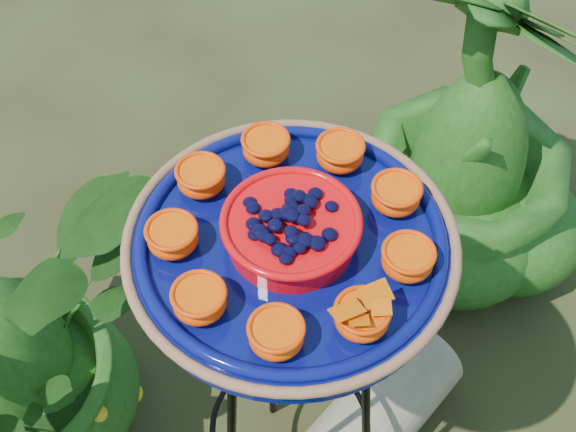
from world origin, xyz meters
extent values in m
torus|color=black|center=(-0.13, 0.14, 0.92)|extent=(0.34, 0.34, 0.02)
torus|color=black|center=(-0.13, 0.14, 0.32)|extent=(0.43, 0.43, 0.01)
cylinder|color=black|center=(-0.08, 0.28, 0.46)|extent=(0.05, 0.09, 0.92)
cylinder|color=black|center=(-0.03, 0.02, 0.46)|extent=(0.07, 0.08, 0.92)
cylinder|color=#070D5A|center=(-0.13, 0.14, 0.95)|extent=(0.60, 0.60, 0.04)
torus|color=#956643|center=(-0.13, 0.14, 0.97)|extent=(0.49, 0.49, 0.02)
torus|color=#070D5A|center=(-0.13, 0.14, 0.97)|extent=(0.45, 0.45, 0.02)
cylinder|color=red|center=(-0.13, 0.14, 0.99)|extent=(0.23, 0.23, 0.05)
torus|color=red|center=(-0.13, 0.14, 1.02)|extent=(0.20, 0.20, 0.01)
ellipsoid|color=black|center=(-0.13, 0.14, 1.02)|extent=(0.16, 0.16, 0.03)
ellipsoid|color=#EE4002|center=(0.04, 0.11, 0.99)|extent=(0.07, 0.07, 0.04)
cylinder|color=orange|center=(0.04, 0.11, 1.01)|extent=(0.07, 0.07, 0.01)
ellipsoid|color=#EE4002|center=(0.02, 0.22, 0.99)|extent=(0.07, 0.07, 0.04)
cylinder|color=orange|center=(0.02, 0.22, 1.01)|extent=(0.07, 0.07, 0.01)
ellipsoid|color=#EE4002|center=(-0.07, 0.30, 0.99)|extent=(0.07, 0.07, 0.04)
cylinder|color=orange|center=(-0.07, 0.30, 1.01)|extent=(0.07, 0.07, 0.01)
ellipsoid|color=#EE4002|center=(-0.19, 0.30, 0.99)|extent=(0.07, 0.07, 0.04)
cylinder|color=orange|center=(-0.19, 0.30, 1.01)|extent=(0.07, 0.07, 0.01)
ellipsoid|color=#EE4002|center=(-0.28, 0.22, 0.99)|extent=(0.07, 0.07, 0.04)
cylinder|color=orange|center=(-0.28, 0.22, 1.01)|extent=(0.07, 0.07, 0.01)
ellipsoid|color=#EE4002|center=(-0.29, 0.11, 0.99)|extent=(0.07, 0.07, 0.04)
cylinder|color=orange|center=(-0.29, 0.11, 1.01)|extent=(0.07, 0.07, 0.01)
ellipsoid|color=#EE4002|center=(-0.24, 0.01, 0.99)|extent=(0.07, 0.07, 0.04)
cylinder|color=orange|center=(-0.24, 0.01, 1.01)|extent=(0.07, 0.07, 0.01)
ellipsoid|color=#EE4002|center=(-0.13, -0.03, 0.99)|extent=(0.07, 0.07, 0.04)
cylinder|color=orange|center=(-0.13, -0.03, 1.01)|extent=(0.07, 0.07, 0.01)
ellipsoid|color=#EE4002|center=(-0.02, 0.01, 0.99)|extent=(0.07, 0.07, 0.04)
cylinder|color=orange|center=(-0.02, 0.01, 1.01)|extent=(0.07, 0.07, 0.01)
cylinder|color=black|center=(-0.13, -0.03, 1.02)|extent=(0.00, 0.03, 0.00)
cube|color=orange|center=(-0.15, -0.03, 1.02)|extent=(0.05, 0.03, 0.01)
cube|color=orange|center=(-0.10, -0.03, 1.02)|extent=(0.05, 0.03, 0.01)
imported|color=#194312|center=(0.63, 0.47, 0.48)|extent=(0.72, 0.72, 0.97)
camera|label=1|loc=(-0.50, -0.44, 1.90)|focal=50.00mm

